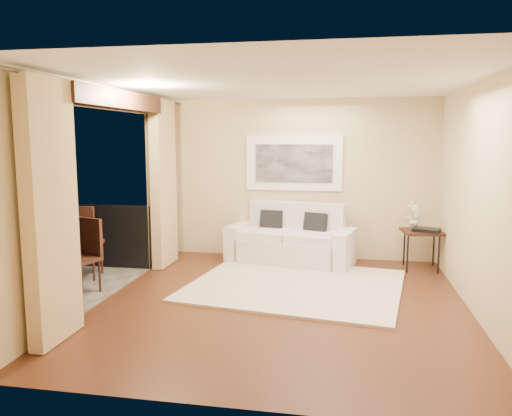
% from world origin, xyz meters
% --- Properties ---
extents(floor, '(5.00, 5.00, 0.00)m').
position_xyz_m(floor, '(0.00, 0.00, 0.00)').
color(floor, '#532A18').
rests_on(floor, ground).
extents(room_shell, '(5.00, 6.40, 5.00)m').
position_xyz_m(room_shell, '(-2.13, 0.00, 2.52)').
color(room_shell, white).
rests_on(room_shell, ground).
extents(balcony, '(1.81, 2.60, 1.17)m').
position_xyz_m(balcony, '(-3.31, 0.00, 0.18)').
color(balcony, '#605B56').
rests_on(balcony, ground).
extents(curtains, '(0.16, 4.80, 2.64)m').
position_xyz_m(curtains, '(-2.11, 0.00, 1.34)').
color(curtains, '#DABB86').
rests_on(curtains, ground).
extents(artwork, '(1.62, 0.07, 0.92)m').
position_xyz_m(artwork, '(-0.13, 2.46, 1.62)').
color(artwork, white).
rests_on(artwork, room_shell).
extents(rug, '(3.15, 2.85, 0.04)m').
position_xyz_m(rug, '(0.10, 0.73, 0.02)').
color(rug, beige).
rests_on(rug, floor).
extents(sofa, '(2.16, 1.27, 0.97)m').
position_xyz_m(sofa, '(-0.11, 2.09, 0.34)').
color(sofa, silver).
rests_on(sofa, floor).
extents(side_table, '(0.64, 0.64, 0.62)m').
position_xyz_m(side_table, '(1.93, 2.00, 0.56)').
color(side_table, black).
rests_on(side_table, floor).
extents(tray, '(0.46, 0.40, 0.05)m').
position_xyz_m(tray, '(1.99, 1.93, 0.64)').
color(tray, black).
rests_on(tray, side_table).
extents(orchid, '(0.28, 0.26, 0.43)m').
position_xyz_m(orchid, '(1.81, 2.13, 0.84)').
color(orchid, white).
rests_on(orchid, side_table).
extents(bistro_table, '(0.70, 0.70, 0.81)m').
position_xyz_m(bistro_table, '(-3.23, -0.58, 0.73)').
color(bistro_table, black).
rests_on(bistro_table, balcony).
extents(balcony_chair_far, '(0.54, 0.55, 1.09)m').
position_xyz_m(balcony_chair_far, '(-3.00, 0.53, 0.64)').
color(balcony_chair_far, black).
rests_on(balcony_chair_far, balcony).
extents(balcony_chair_near, '(0.54, 0.54, 0.99)m').
position_xyz_m(balcony_chair_near, '(-2.65, 0.01, 0.57)').
color(balcony_chair_near, black).
rests_on(balcony_chair_near, balcony).
extents(ice_bucket, '(0.18, 0.18, 0.20)m').
position_xyz_m(ice_bucket, '(-3.34, -0.45, 0.91)').
color(ice_bucket, silver).
rests_on(ice_bucket, bistro_table).
extents(candle, '(0.06, 0.06, 0.07)m').
position_xyz_m(candle, '(-3.15, -0.48, 0.84)').
color(candle, red).
rests_on(candle, bistro_table).
extents(vase, '(0.04, 0.04, 0.18)m').
position_xyz_m(vase, '(-3.23, -0.76, 0.90)').
color(vase, silver).
rests_on(vase, bistro_table).
extents(glass_a, '(0.06, 0.06, 0.12)m').
position_xyz_m(glass_a, '(-3.12, -0.67, 0.87)').
color(glass_a, silver).
rests_on(glass_a, bistro_table).
extents(glass_b, '(0.06, 0.06, 0.12)m').
position_xyz_m(glass_b, '(-3.05, -0.56, 0.87)').
color(glass_b, silver).
rests_on(glass_b, bistro_table).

